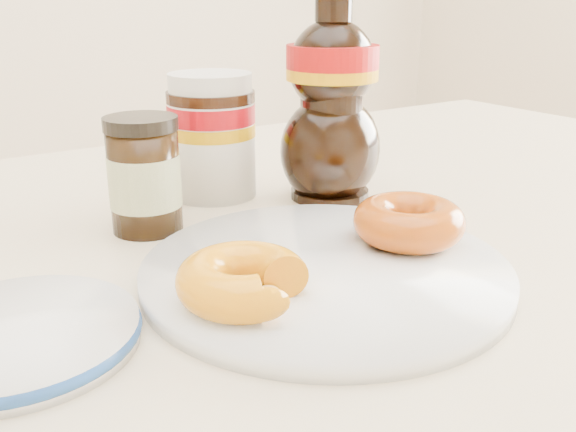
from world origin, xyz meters
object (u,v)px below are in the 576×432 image
dining_table (300,335)px  blue_rim_saucer (18,335)px  plate (325,270)px  dark_jar (144,176)px  nutella_jar (212,131)px  donut_bitten (243,280)px  donut_whole (409,221)px  syrup_bottle (332,96)px

dining_table → blue_rim_saucer: size_ratio=9.60×
dining_table → blue_rim_saucer: blue_rim_saucer is taller
dining_table → blue_rim_saucer: bearing=-170.7°
plate → dark_jar: dark_jar is taller
plate → nutella_jar: size_ratio=2.16×
dining_table → donut_bitten: size_ratio=16.32×
donut_bitten → donut_whole: size_ratio=0.97×
dark_jar → syrup_bottle: bearing=-3.9°
plate → blue_rim_saucer: 0.21m
syrup_bottle → dark_jar: bearing=176.1°
plate → dark_jar: (-0.07, 0.17, 0.04)m
donut_whole → dining_table: bearing=135.0°
donut_whole → syrup_bottle: 0.18m
donut_bitten → nutella_jar: bearing=87.2°
donut_bitten → blue_rim_saucer: (-0.13, 0.04, -0.02)m
donut_bitten → dark_jar: bearing=107.1°
donut_whole → dark_jar: size_ratio=0.87×
dining_table → syrup_bottle: 0.23m
syrup_bottle → dark_jar: size_ratio=2.04×
plate → blue_rim_saucer: blue_rim_saucer is taller
blue_rim_saucer → donut_whole: bearing=-4.6°
plate → blue_rim_saucer: (-0.21, 0.02, 0.00)m
donut_bitten → blue_rim_saucer: 0.14m
nutella_jar → blue_rim_saucer: (-0.24, -0.21, -0.06)m
plate → dark_jar: size_ratio=2.66×
dark_jar → blue_rim_saucer: bearing=-133.7°
dining_table → nutella_jar: size_ratio=11.19×
donut_bitten → nutella_jar: 0.28m
syrup_bottle → blue_rim_saucer: bearing=-158.1°
donut_bitten → dark_jar: (0.01, 0.19, 0.02)m
donut_bitten → syrup_bottle: size_ratio=0.41×
nutella_jar → dark_jar: (-0.10, -0.06, -0.02)m
dining_table → nutella_jar: bearing=87.7°
plate → donut_bitten: bearing=-165.8°
plate → donut_whole: size_ratio=3.05×
plate → donut_whole: donut_whole is taller
dining_table → plate: bearing=-108.5°
dining_table → plate: plate is taller
nutella_jar → dark_jar: nutella_jar is taller
dining_table → nutella_jar: 0.23m
plate → dark_jar: 0.19m
dark_jar → dining_table: bearing=-50.5°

